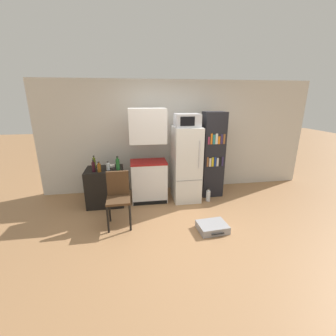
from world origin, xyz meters
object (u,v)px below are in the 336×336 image
bottle_clear_short (108,166)px  bowl (111,166)px  side_table (105,186)px  bottle_green_tall (118,164)px  water_bottle_front (208,196)px  bookshelf (212,155)px  suitcase_large_flat (212,227)px  microwave (187,120)px  bottle_wine_dark (93,167)px  bottle_amber_beer (99,168)px  kitchen_hutch (148,160)px  refrigerator (186,164)px  bottle_olive_oil (94,163)px  chair (118,194)px  bottle_milk_white (99,166)px

bottle_clear_short → bowl: (0.04, 0.20, -0.05)m
side_table → bottle_green_tall: bottle_green_tall is taller
water_bottle_front → bowl: bearing=170.0°
bowl → bookshelf: bearing=-0.2°
bottle_clear_short → suitcase_large_flat: size_ratio=0.33×
side_table → microwave: microwave is taller
bottle_clear_short → bottle_green_tall: bottle_green_tall is taller
side_table → bottle_wine_dark: bottle_wine_dark is taller
bottle_green_tall → water_bottle_front: bearing=-4.0°
microwave → bottle_amber_beer: microwave is taller
bottle_amber_beer → bottle_clear_short: bearing=33.5°
water_bottle_front → bookshelf: bearing=63.7°
kitchen_hutch → refrigerator: (0.81, -0.06, -0.11)m
bottle_amber_beer → bowl: size_ratio=1.37×
bottle_olive_oil → bottle_green_tall: 0.54m
kitchen_hutch → bottle_clear_short: 0.84m
refrigerator → microwave: 0.93m
kitchen_hutch → suitcase_large_flat: size_ratio=3.84×
side_table → chair: (0.32, -0.86, 0.19)m
refrigerator → bottle_milk_white: size_ratio=10.60×
microwave → chair: (-1.40, -0.85, -1.15)m
refrigerator → bowl: (-1.59, 0.15, -0.01)m
microwave → bottle_clear_short: microwave is taller
side_table → kitchen_hutch: size_ratio=0.39×
bottle_amber_beer → chair: bearing=-60.5°
microwave → bottle_olive_oil: (-1.93, 0.14, -0.85)m
side_table → bookshelf: bearing=3.0°
microwave → bottle_green_tall: size_ratio=1.75×
bottle_olive_oil → water_bottle_front: bottle_olive_oil is taller
chair → bottle_milk_white: bearing=115.4°
refrigerator → bottle_green_tall: 1.44m
bottle_milk_white → bottle_wine_dark: size_ratio=0.62×
refrigerator → water_bottle_front: (0.46, -0.21, -0.67)m
refrigerator → bowl: size_ratio=10.70×
refrigerator → chair: (-1.40, -0.85, -0.22)m
bottle_green_tall → water_bottle_front: bottle_green_tall is taller
bottle_clear_short → bowl: size_ratio=1.15×
side_table → water_bottle_front: 2.21m
refrigerator → microwave: microwave is taller
bottle_green_tall → suitcase_large_flat: (1.59, -1.25, -0.83)m
refrigerator → kitchen_hutch: bearing=175.8°
bottle_green_tall → bottle_clear_short: bearing=173.1°
refrigerator → bottle_milk_white: refrigerator is taller
bottle_olive_oil → bottle_milk_white: bearing=-54.4°
kitchen_hutch → bookshelf: (1.44, 0.08, 0.03)m
bottle_wine_dark → water_bottle_front: bottle_wine_dark is taller
microwave → bottle_green_tall: (-1.43, -0.08, -0.84)m
bowl → chair: chair is taller
side_table → bottle_olive_oil: (-0.20, 0.13, 0.49)m
bottle_green_tall → bottle_wine_dark: (-0.46, -0.06, -0.02)m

